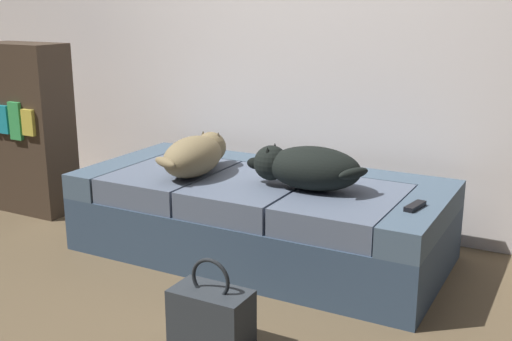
{
  "coord_description": "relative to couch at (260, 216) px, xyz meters",
  "views": [
    {
      "loc": [
        1.53,
        -1.89,
        1.35
      ],
      "look_at": [
        0.0,
        0.94,
        0.49
      ],
      "focal_mm": 44.28,
      "sensor_mm": 36.0,
      "label": 1
    }
  ],
  "objects": [
    {
      "name": "tv_remote",
      "position": [
        0.87,
        -0.13,
        0.23
      ],
      "size": [
        0.07,
        0.16,
        0.02
      ],
      "primitive_type": "cube",
      "rotation": [
        0.0,
        0.0,
        -0.17
      ],
      "color": "black",
      "rests_on": "couch"
    },
    {
      "name": "couch",
      "position": [
        0.0,
        0.0,
        0.0
      ],
      "size": [
        1.97,
        0.93,
        0.44
      ],
      "color": "#32455B",
      "rests_on": "ground"
    },
    {
      "name": "ground_plane",
      "position": [
        0.0,
        -1.0,
        -0.22
      ],
      "size": [
        10.0,
        10.0,
        0.0
      ],
      "primitive_type": "plane",
      "color": "brown"
    },
    {
      "name": "dog_dark",
      "position": [
        0.3,
        -0.08,
        0.33
      ],
      "size": [
        0.65,
        0.31,
        0.22
      ],
      "color": "black",
      "rests_on": "couch"
    },
    {
      "name": "handbag",
      "position": [
        0.28,
        -0.95,
        -0.09
      ],
      "size": [
        0.32,
        0.18,
        0.38
      ],
      "color": "#2B3136",
      "rests_on": "ground"
    },
    {
      "name": "bookshelf",
      "position": [
        -1.69,
        -0.04,
        0.33
      ],
      "size": [
        0.56,
        0.3,
        1.1
      ],
      "color": "#3D2F22",
      "rests_on": "ground"
    },
    {
      "name": "dog_tan",
      "position": [
        -0.34,
        -0.1,
        0.33
      ],
      "size": [
        0.31,
        0.62,
        0.21
      ],
      "color": "olive",
      "rests_on": "couch"
    }
  ]
}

